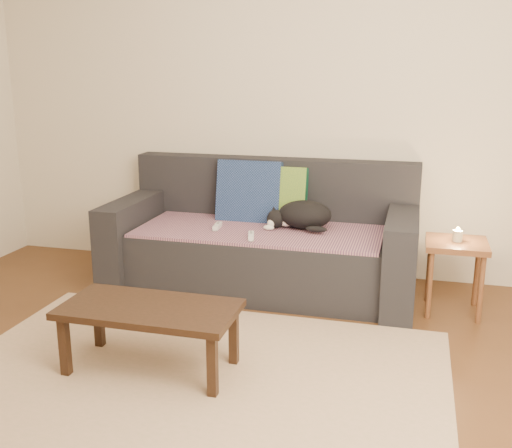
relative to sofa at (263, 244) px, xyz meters
name	(u,v)px	position (x,y,z in m)	size (l,w,h in m)	color
ground	(180,398)	(0.00, -1.57, -0.31)	(4.50, 4.50, 0.00)	brown
back_wall	(278,98)	(0.00, 0.43, 0.99)	(4.50, 0.04, 2.60)	beige
sofa	(263,244)	(0.00, 0.00, 0.00)	(2.10, 0.94, 0.87)	#232328
throw_blanket	(260,231)	(0.00, -0.09, 0.12)	(1.66, 0.74, 0.02)	#45284C
cushion_navy	(249,193)	(-0.14, 0.17, 0.32)	(0.47, 0.12, 0.47)	#0F2244
cushion_green	(279,195)	(0.07, 0.17, 0.32)	(0.40, 0.10, 0.40)	#0A452F
cat	(302,215)	(0.28, 0.00, 0.22)	(0.49, 0.39, 0.19)	black
wii_remote_a	(217,226)	(-0.29, -0.15, 0.15)	(0.15, 0.04, 0.03)	white
wii_remote_b	(251,236)	(0.00, -0.32, 0.15)	(0.15, 0.04, 0.03)	white
side_table	(456,254)	(1.28, -0.15, 0.07)	(0.37, 0.37, 0.47)	brown
candle	(458,236)	(1.28, -0.15, 0.19)	(0.06, 0.06, 0.09)	beige
rug	(191,381)	(0.00, -1.42, -0.30)	(2.50, 1.80, 0.01)	tan
coffee_table	(150,314)	(-0.24, -1.36, 0.00)	(0.89, 0.44, 0.35)	black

